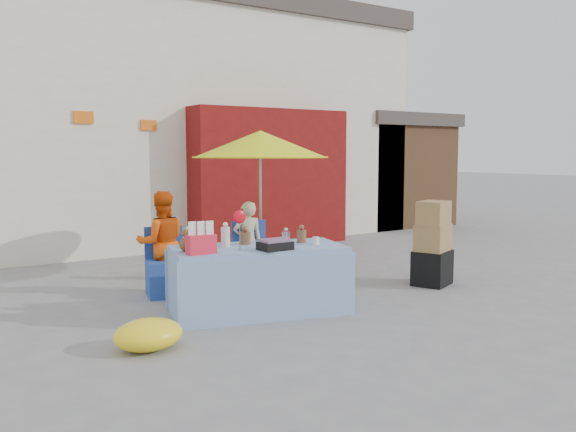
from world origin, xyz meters
TOP-DOWN VIEW (x-y plane):
  - ground at (0.00, 0.00)m, footprint 80.00×80.00m
  - backdrop at (0.52, 7.52)m, footprint 14.00×8.00m
  - market_table at (-0.54, 0.10)m, footprint 2.11×1.37m
  - chair_left at (-1.08, 1.42)m, footprint 0.58×0.57m
  - chair_right at (0.17, 1.42)m, footprint 0.58×0.57m
  - vendor_orange at (-1.08, 1.56)m, footprint 0.73×0.63m
  - vendor_beige at (0.17, 1.56)m, footprint 0.46×0.36m
  - umbrella at (0.47, 1.71)m, footprint 1.90×1.90m
  - box_stack at (2.15, 0.02)m, footprint 0.63×0.58m
  - tarp_bundle at (-2.04, -0.48)m, footprint 0.76×0.68m

SIDE VIEW (x-z plane):
  - ground at x=0.00m, z-range 0.00..0.00m
  - tarp_bundle at x=-2.04m, z-range 0.00..0.29m
  - chair_left at x=-1.08m, z-range -0.17..0.68m
  - chair_right at x=0.17m, z-range -0.17..0.68m
  - market_table at x=-0.54m, z-range -0.20..0.97m
  - box_stack at x=2.15m, z-range -0.04..1.09m
  - vendor_beige at x=0.17m, z-range 0.00..1.12m
  - vendor_orange at x=-1.08m, z-range 0.00..1.30m
  - umbrella at x=0.47m, z-range 0.85..2.94m
  - backdrop at x=0.52m, z-range -0.80..7.00m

